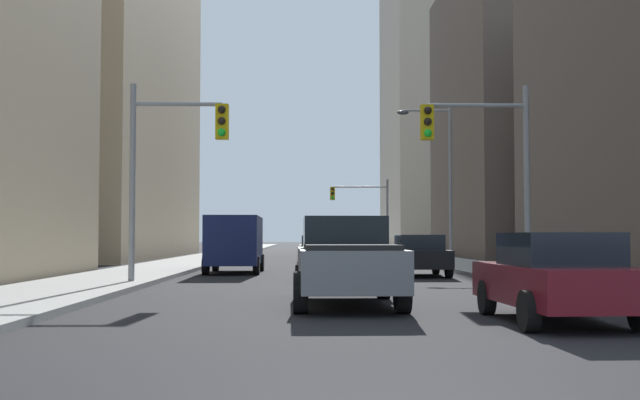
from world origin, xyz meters
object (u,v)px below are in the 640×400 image
(sedan_maroon, at_px, (557,277))
(sedan_black, at_px, (419,255))
(traffic_signal_far_right, at_px, (362,203))
(traffic_signal_near_left, at_px, (174,151))
(pickup_truck_grey, at_px, (346,261))
(sedan_green, at_px, (315,249))
(cargo_van_navy, at_px, (235,241))
(traffic_signal_near_right, at_px, (481,151))
(sedan_silver, at_px, (330,257))

(sedan_maroon, height_order, sedan_black, same)
(traffic_signal_far_right, bearing_deg, traffic_signal_near_left, -102.62)
(pickup_truck_grey, height_order, traffic_signal_near_left, traffic_signal_near_left)
(sedan_maroon, height_order, sedan_green, same)
(cargo_van_navy, distance_m, sedan_maroon, 19.47)
(traffic_signal_near_left, xyz_separation_m, traffic_signal_near_right, (9.19, 0.00, 0.02))
(traffic_signal_far_right, bearing_deg, sedan_maroon, -90.50)
(pickup_truck_grey, bearing_deg, sedan_silver, 90.13)
(sedan_silver, relative_size, traffic_signal_near_left, 0.70)
(sedan_silver, xyz_separation_m, sedan_black, (3.38, 2.50, 0.00))
(pickup_truck_grey, distance_m, sedan_green, 27.41)
(sedan_silver, bearing_deg, sedan_green, 90.57)
(cargo_van_navy, relative_size, sedan_black, 1.24)
(traffic_signal_near_right, height_order, traffic_signal_far_right, same)
(cargo_van_navy, relative_size, sedan_maroon, 1.23)
(pickup_truck_grey, relative_size, traffic_signal_near_right, 0.91)
(sedan_black, xyz_separation_m, traffic_signal_near_left, (-8.13, -5.54, 3.23))
(pickup_truck_grey, bearing_deg, sedan_maroon, -45.95)
(pickup_truck_grey, bearing_deg, traffic_signal_far_right, 85.15)
(sedan_maroon, bearing_deg, pickup_truck_grey, 134.05)
(traffic_signal_near_right, bearing_deg, pickup_truck_grey, -124.42)
(traffic_signal_near_right, bearing_deg, traffic_signal_near_left, -180.00)
(sedan_maroon, bearing_deg, sedan_silver, 104.65)
(sedan_maroon, height_order, traffic_signal_far_right, traffic_signal_far_right)
(sedan_maroon, height_order, sedan_silver, same)
(sedan_maroon, bearing_deg, sedan_green, 96.59)
(sedan_maroon, height_order, traffic_signal_near_left, traffic_signal_near_left)
(cargo_van_navy, distance_m, sedan_black, 7.52)
(sedan_maroon, height_order, traffic_signal_near_right, traffic_signal_near_right)
(sedan_maroon, bearing_deg, traffic_signal_far_right, 89.50)
(sedan_green, bearing_deg, traffic_signal_far_right, 76.99)
(sedan_maroon, xyz_separation_m, traffic_signal_far_right, (0.42, 48.15, 3.31))
(pickup_truck_grey, distance_m, cargo_van_navy, 15.12)
(sedan_maroon, relative_size, sedan_silver, 1.01)
(pickup_truck_grey, bearing_deg, traffic_signal_near_left, 126.46)
(sedan_maroon, relative_size, sedan_black, 1.01)
(sedan_silver, xyz_separation_m, traffic_signal_far_right, (3.81, 35.18, 3.31))
(sedan_black, relative_size, traffic_signal_near_left, 0.70)
(cargo_van_navy, bearing_deg, traffic_signal_near_right, -45.51)
(sedan_silver, relative_size, sedan_green, 1.00)
(pickup_truck_grey, distance_m, sedan_maroon, 4.85)
(sedan_silver, height_order, traffic_signal_far_right, traffic_signal_far_right)
(cargo_van_navy, bearing_deg, sedan_maroon, -68.86)
(sedan_silver, bearing_deg, cargo_van_navy, 125.00)
(traffic_signal_far_right, bearing_deg, traffic_signal_near_right, -89.05)
(sedan_black, height_order, sedan_green, same)
(traffic_signal_near_right, bearing_deg, sedan_silver, 145.65)
(traffic_signal_near_left, height_order, traffic_signal_far_right, same)
(sedan_black, relative_size, traffic_signal_far_right, 0.70)
(cargo_van_navy, distance_m, traffic_signal_far_right, 31.04)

